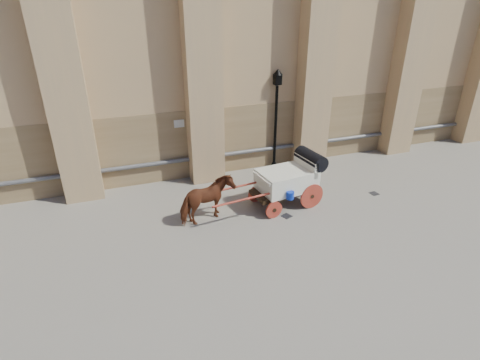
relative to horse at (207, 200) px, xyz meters
name	(u,v)px	position (x,y,z in m)	size (l,w,h in m)	color
ground	(259,214)	(1.89, -0.21, -0.82)	(90.00, 90.00, 0.00)	slate
horse	(207,200)	(0.00, 0.00, 0.00)	(0.88, 1.94, 1.64)	brown
carriage	(290,178)	(3.28, 0.18, 0.26)	(4.67, 1.78, 2.00)	black
street_lamp	(276,117)	(4.20, 3.59, 1.58)	(0.42, 0.42, 4.49)	black
drain_grate_near	(287,216)	(2.78, -0.68, -0.81)	(0.32, 0.32, 0.01)	black
drain_grate_far	(374,194)	(6.90, -0.29, -0.81)	(0.32, 0.32, 0.01)	black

